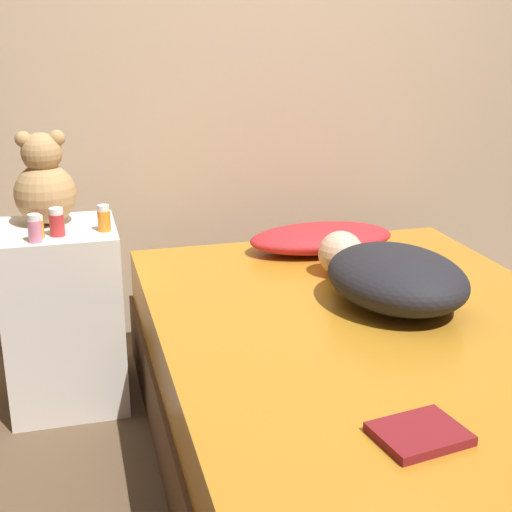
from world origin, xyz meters
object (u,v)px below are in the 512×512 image
(pillow, at_px, (321,238))
(book, at_px, (419,434))
(bottle_pink, at_px, (35,229))
(person_lying, at_px, (391,275))
(bottle_orange, at_px, (104,218))
(teddy_bear, at_px, (44,184))
(bottle_amber, at_px, (39,227))
(bottle_red, at_px, (57,222))

(pillow, height_order, book, pillow)
(bottle_pink, distance_m, book, 1.49)
(person_lying, bearing_deg, bottle_orange, 144.04)
(teddy_bear, distance_m, bottle_pink, 0.26)
(teddy_bear, bearing_deg, pillow, 1.30)
(teddy_bear, relative_size, bottle_pink, 3.51)
(bottle_pink, distance_m, bottle_amber, 0.05)
(pillow, relative_size, book, 2.72)
(bottle_orange, bearing_deg, book, -62.85)
(bottle_amber, bearing_deg, pillow, 10.86)
(teddy_bear, height_order, book, teddy_bear)
(teddy_bear, xyz_separation_m, bottle_orange, (0.20, -0.16, -0.11))
(teddy_bear, relative_size, bottle_amber, 4.24)
(bottle_red, height_order, book, bottle_red)
(bottle_pink, relative_size, book, 0.43)
(teddy_bear, relative_size, book, 1.52)
(pillow, relative_size, bottle_amber, 7.60)
(teddy_bear, height_order, bottle_red, teddy_bear)
(teddy_bear, bearing_deg, book, -59.16)
(bottle_orange, height_order, bottle_pink, bottle_pink)
(person_lying, relative_size, book, 3.21)
(bottle_orange, bearing_deg, person_lying, -24.64)
(bottle_orange, bearing_deg, pillow, 11.55)
(bottle_orange, distance_m, bottle_amber, 0.23)
(person_lying, distance_m, bottle_orange, 1.05)
(pillow, relative_size, bottle_orange, 6.43)
(pillow, bearing_deg, teddy_bear, -178.70)
(person_lying, xyz_separation_m, bottle_pink, (-1.19, 0.36, 0.16))
(person_lying, relative_size, bottle_amber, 8.97)
(person_lying, xyz_separation_m, bottle_amber, (-1.17, 0.40, 0.15))
(bottle_pink, relative_size, bottle_amber, 1.21)
(teddy_bear, bearing_deg, bottle_amber, -97.24)
(pillow, xyz_separation_m, teddy_bear, (-1.12, -0.03, 0.31))
(bottle_orange, bearing_deg, bottle_amber, -171.96)
(bottle_orange, relative_size, bottle_pink, 0.98)
(bottle_red, relative_size, book, 0.44)
(bottle_pink, height_order, bottle_red, bottle_red)
(person_lying, bearing_deg, teddy_bear, 141.25)
(bottle_red, bearing_deg, person_lying, -20.58)
(pillow, relative_size, bottle_red, 6.20)
(bottle_pink, bearing_deg, book, -53.04)
(person_lying, height_order, bottle_amber, bottle_amber)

